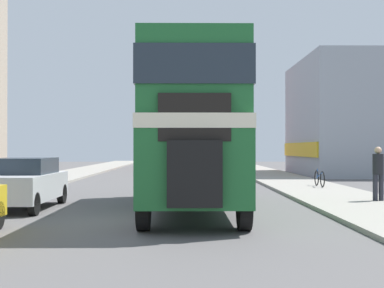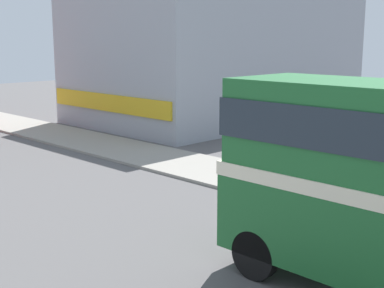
{
  "view_description": "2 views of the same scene",
  "coord_description": "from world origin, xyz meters",
  "px_view_note": "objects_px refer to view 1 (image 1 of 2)",
  "views": [
    {
      "loc": [
        1.19,
        -13.19,
        1.84
      ],
      "look_at": [
        1.37,
        2.7,
        1.97
      ],
      "focal_mm": 50.0,
      "sensor_mm": 36.0,
      "label": 1
    },
    {
      "loc": [
        -8.71,
        -0.35,
        5.33
      ],
      "look_at": [
        1.37,
        9.64,
        2.5
      ],
      "focal_mm": 50.0,
      "sensor_mm": 36.0,
      "label": 2
    }
  ],
  "objects_px": {
    "bicycle_on_pavement": "(319,178)",
    "car_parked_mid": "(23,183)",
    "double_decker_bus": "(192,121)",
    "bus_distant": "(184,141)",
    "pedestrian_walking": "(378,170)"
  },
  "relations": [
    {
      "from": "car_parked_mid",
      "to": "bicycle_on_pavement",
      "type": "height_order",
      "value": "car_parked_mid"
    },
    {
      "from": "car_parked_mid",
      "to": "bicycle_on_pavement",
      "type": "bearing_deg",
      "value": 35.14
    },
    {
      "from": "bus_distant",
      "to": "pedestrian_walking",
      "type": "height_order",
      "value": "bus_distant"
    },
    {
      "from": "pedestrian_walking",
      "to": "bicycle_on_pavement",
      "type": "relative_size",
      "value": 1.01
    },
    {
      "from": "car_parked_mid",
      "to": "bicycle_on_pavement",
      "type": "distance_m",
      "value": 13.42
    },
    {
      "from": "double_decker_bus",
      "to": "bus_distant",
      "type": "relative_size",
      "value": 1.06
    },
    {
      "from": "bicycle_on_pavement",
      "to": "car_parked_mid",
      "type": "bearing_deg",
      "value": -144.86
    },
    {
      "from": "double_decker_bus",
      "to": "car_parked_mid",
      "type": "distance_m",
      "value": 5.47
    },
    {
      "from": "bicycle_on_pavement",
      "to": "double_decker_bus",
      "type": "bearing_deg",
      "value": -125.67
    },
    {
      "from": "double_decker_bus",
      "to": "bicycle_on_pavement",
      "type": "bearing_deg",
      "value": 54.33
    },
    {
      "from": "bus_distant",
      "to": "pedestrian_walking",
      "type": "distance_m",
      "value": 30.26
    },
    {
      "from": "bus_distant",
      "to": "car_parked_mid",
      "type": "distance_m",
      "value": 31.12
    },
    {
      "from": "double_decker_bus",
      "to": "bus_distant",
      "type": "bearing_deg",
      "value": 90.67
    },
    {
      "from": "double_decker_bus",
      "to": "bicycle_on_pavement",
      "type": "height_order",
      "value": "double_decker_bus"
    },
    {
      "from": "double_decker_bus",
      "to": "bicycle_on_pavement",
      "type": "xyz_separation_m",
      "value": [
        5.84,
        8.13,
        -2.17
      ]
    }
  ]
}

